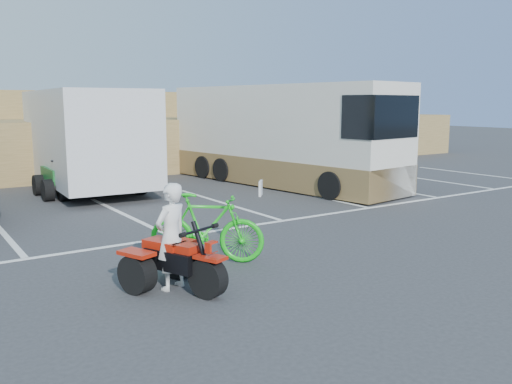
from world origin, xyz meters
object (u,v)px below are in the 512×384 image
rider (171,236)px  cargo_trailer (87,137)px  green_dirt_bike (207,228)px  quad_atv_green (63,196)px  rv_motorhome (281,142)px  red_trike_atv (181,290)px

rider → cargo_trailer: (1.71, 9.56, 0.85)m
green_dirt_bike → quad_atv_green: 7.91m
rider → rv_motorhome: 10.33m
cargo_trailer → rv_motorhome: 6.02m
rider → green_dirt_bike: rider is taller
red_trike_atv → rider: size_ratio=0.97×
cargo_trailer → quad_atv_green: 2.04m
cargo_trailer → quad_atv_green: (-0.99, -0.78, -1.61)m
red_trike_atv → quad_atv_green: size_ratio=0.86×
red_trike_atv → rv_motorhome: 10.46m
red_trike_atv → cargo_trailer: (1.66, 9.69, 1.61)m
rv_motorhome → quad_atv_green: size_ratio=5.21×
red_trike_atv → cargo_trailer: size_ratio=0.23×
rv_motorhome → red_trike_atv: bearing=-142.3°
cargo_trailer → green_dirt_bike: bearing=-91.7°
rider → cargo_trailer: 9.74m
cargo_trailer → quad_atv_green: cargo_trailer is taller
rider → green_dirt_bike: (1.05, 0.89, -0.18)m
cargo_trailer → quad_atv_green: size_ratio=3.80×
rider → cargo_trailer: size_ratio=0.23×
rider → red_trike_atv: bearing=90.0°
cargo_trailer → rv_motorhome: (5.57, -2.25, -0.26)m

